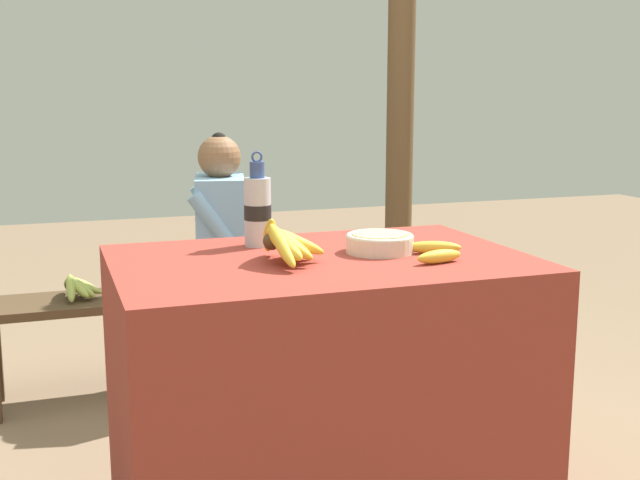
# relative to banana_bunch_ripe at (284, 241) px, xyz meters

# --- Properties ---
(market_counter) EXTENTS (1.16, 0.79, 0.80)m
(market_counter) POSITION_rel_banana_bunch_ripe_xyz_m (0.12, 0.04, -0.46)
(market_counter) COLOR maroon
(market_counter) RESTS_ON ground_plane
(banana_bunch_ripe) EXTENTS (0.18, 0.29, 0.14)m
(banana_bunch_ripe) POSITION_rel_banana_bunch_ripe_xyz_m (0.00, 0.00, 0.00)
(banana_bunch_ripe) COLOR #4C381E
(banana_bunch_ripe) RESTS_ON market_counter
(serving_bowl) EXTENTS (0.20, 0.20, 0.06)m
(serving_bowl) POSITION_rel_banana_bunch_ripe_xyz_m (0.31, 0.05, -0.03)
(serving_bowl) COLOR silver
(serving_bowl) RESTS_ON market_counter
(water_bottle) EXTENTS (0.08, 0.08, 0.29)m
(water_bottle) POSITION_rel_banana_bunch_ripe_xyz_m (-0.00, 0.27, 0.05)
(water_bottle) COLOR silver
(water_bottle) RESTS_ON market_counter
(loose_banana_front) EXTENTS (0.15, 0.06, 0.04)m
(loose_banana_front) POSITION_rel_banana_bunch_ripe_xyz_m (0.40, -0.14, -0.04)
(loose_banana_front) COLOR gold
(loose_banana_front) RESTS_ON market_counter
(loose_banana_side) EXTENTS (0.16, 0.10, 0.04)m
(loose_banana_side) POSITION_rel_banana_bunch_ripe_xyz_m (0.45, -0.02, -0.04)
(loose_banana_side) COLOR gold
(loose_banana_side) RESTS_ON market_counter
(wooden_bench) EXTENTS (1.84, 0.32, 0.43)m
(wooden_bench) POSITION_rel_banana_bunch_ripe_xyz_m (-0.03, 1.23, -0.49)
(wooden_bench) COLOR #4C3823
(wooden_bench) RESTS_ON ground_plane
(seated_vendor) EXTENTS (0.45, 0.42, 1.09)m
(seated_vendor) POSITION_rel_banana_bunch_ripe_xyz_m (0.03, 1.21, -0.23)
(seated_vendor) COLOR #564C60
(seated_vendor) RESTS_ON ground_plane
(banana_bunch_green) EXTENTS (0.16, 0.25, 0.12)m
(banana_bunch_green) POSITION_rel_banana_bunch_ripe_xyz_m (-0.51, 1.23, -0.37)
(banana_bunch_green) COLOR #4C381E
(banana_bunch_green) RESTS_ON wooden_bench
(support_post_far) EXTENTS (0.14, 0.14, 2.57)m
(support_post_far) POSITION_rel_banana_bunch_ripe_xyz_m (1.10, 1.65, 0.42)
(support_post_far) COLOR brown
(support_post_far) RESTS_ON ground_plane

